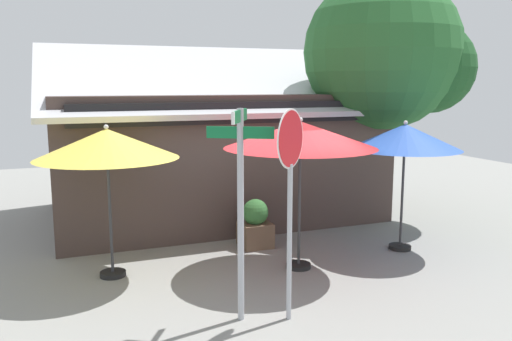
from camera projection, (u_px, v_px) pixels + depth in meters
name	position (u px, v px, depth m)	size (l,w,h in m)	color
ground_plane	(279.00, 272.00, 9.32)	(28.00, 28.00, 0.10)	gray
cafe_building	(210.00, 150.00, 13.21)	(8.05, 5.43, 4.33)	#473833
street_sign_post	(240.00, 192.00, 7.06)	(0.80, 0.86, 2.94)	#A8AAB2
stop_sign	(290.00, 174.00, 7.03)	(0.62, 0.53, 2.94)	#A8AAB2
patio_umbrella_mustard_left	(107.00, 145.00, 8.63)	(2.36, 2.36, 2.60)	black
patio_umbrella_crimson_center	(300.00, 135.00, 9.02)	(2.67, 2.67, 2.70)	black
patio_umbrella_royal_blue_right	(405.00, 138.00, 10.11)	(2.16, 2.16, 2.57)	black
shade_tree	(389.00, 55.00, 12.13)	(3.86, 3.62, 5.80)	brown
sidewalk_planter	(255.00, 225.00, 10.58)	(0.61, 0.61, 0.98)	brown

